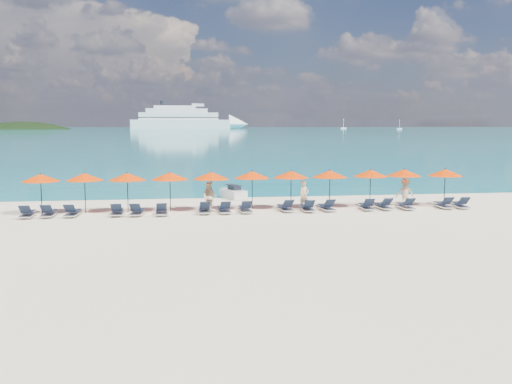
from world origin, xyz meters
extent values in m
plane|color=beige|center=(0.00, 0.00, 0.00)|extent=(1400.00, 1400.00, 0.00)
cube|color=#1FA9B2|center=(0.00, 660.00, 0.01)|extent=(1600.00, 1300.00, 0.01)
ellipsoid|color=black|center=(-150.00, 560.00, -35.00)|extent=(162.00, 126.00, 85.50)
cube|color=silver|center=(3.23, 613.80, 4.93)|extent=(108.86, 21.99, 9.86)
cone|color=silver|center=(68.30, 615.16, 4.93)|extent=(22.14, 22.14, 21.69)
cube|color=silver|center=(1.26, 613.76, 13.81)|extent=(87.11, 18.57, 7.89)
cube|color=silver|center=(-0.71, 613.72, 19.72)|extent=(67.55, 16.19, 4.93)
cube|color=silver|center=(-2.68, 613.68, 23.67)|extent=(45.79, 12.78, 3.45)
cube|color=black|center=(1.26, 613.76, 12.33)|extent=(88.20, 18.79, 0.89)
cube|color=black|center=(1.26, 613.76, 15.78)|extent=(86.02, 18.35, 0.89)
cylinder|color=black|center=(-16.29, 613.39, 27.61)|extent=(4.34, 4.34, 5.42)
cube|color=silver|center=(173.30, 557.85, 0.80)|extent=(6.02, 2.01, 1.61)
cylinder|color=silver|center=(173.30, 557.85, 6.02)|extent=(0.36, 0.36, 10.04)
cube|color=silver|center=(206.63, 488.12, 0.68)|extent=(5.12, 1.71, 1.37)
cylinder|color=silver|center=(206.63, 488.12, 5.12)|extent=(0.31, 0.31, 8.54)
cube|color=silver|center=(-0.59, 9.63, 0.31)|extent=(1.70, 2.67, 0.57)
cube|color=black|center=(-0.53, 9.43, 0.73)|extent=(0.83, 1.16, 0.37)
cylinder|color=black|center=(-0.80, 10.22, 0.89)|extent=(0.56, 0.25, 0.06)
imported|color=#DBB284|center=(2.96, 4.03, 0.83)|extent=(0.71, 0.59, 1.67)
imported|color=#DBB284|center=(-2.51, 3.92, 0.84)|extent=(0.93, 0.71, 1.69)
imported|color=#DBB284|center=(9.20, 4.35, 0.85)|extent=(1.15, 0.63, 1.70)
cylinder|color=black|center=(-11.67, 4.41, 1.10)|extent=(0.05, 0.05, 2.20)
cone|color=#DE3300|center=(-11.67, 4.41, 2.02)|extent=(2.10, 2.10, 0.42)
sphere|color=black|center=(-11.67, 4.41, 2.24)|extent=(0.08, 0.08, 0.08)
cylinder|color=black|center=(-9.37, 4.59, 1.10)|extent=(0.05, 0.05, 2.20)
cone|color=#DE3300|center=(-9.37, 4.59, 2.02)|extent=(2.10, 2.10, 0.42)
sphere|color=black|center=(-9.37, 4.59, 2.24)|extent=(0.08, 0.08, 0.08)
cylinder|color=black|center=(-7.04, 4.38, 1.10)|extent=(0.05, 0.05, 2.20)
cone|color=#DE3300|center=(-7.04, 4.38, 2.02)|extent=(2.10, 2.10, 0.42)
sphere|color=black|center=(-7.04, 4.38, 2.24)|extent=(0.08, 0.08, 0.08)
cylinder|color=black|center=(-4.69, 4.43, 1.10)|extent=(0.05, 0.05, 2.20)
cone|color=#DE3300|center=(-4.69, 4.43, 2.02)|extent=(2.10, 2.10, 0.42)
sphere|color=black|center=(-4.69, 4.43, 2.24)|extent=(0.08, 0.08, 0.08)
cylinder|color=black|center=(-2.37, 4.38, 1.10)|extent=(0.05, 0.05, 2.20)
cone|color=#DE3300|center=(-2.37, 4.38, 2.02)|extent=(2.10, 2.10, 0.42)
sphere|color=black|center=(-2.37, 4.38, 2.24)|extent=(0.08, 0.08, 0.08)
cylinder|color=black|center=(0.00, 4.57, 1.10)|extent=(0.05, 0.05, 2.20)
cone|color=#DE3300|center=(0.00, 4.57, 2.02)|extent=(2.10, 2.10, 0.42)
sphere|color=black|center=(0.00, 4.57, 2.24)|extent=(0.08, 0.08, 0.08)
cylinder|color=black|center=(2.29, 4.53, 1.10)|extent=(0.05, 0.05, 2.20)
cone|color=#DE3300|center=(2.29, 4.53, 2.02)|extent=(2.10, 2.10, 0.42)
sphere|color=black|center=(2.29, 4.53, 2.24)|extent=(0.08, 0.08, 0.08)
cylinder|color=black|center=(4.59, 4.47, 1.10)|extent=(0.05, 0.05, 2.20)
cone|color=#DE3300|center=(4.59, 4.47, 2.02)|extent=(2.10, 2.10, 0.42)
sphere|color=black|center=(4.59, 4.47, 2.24)|extent=(0.08, 0.08, 0.08)
cylinder|color=black|center=(7.12, 4.59, 1.10)|extent=(0.05, 0.05, 2.20)
cone|color=#DE3300|center=(7.12, 4.59, 2.02)|extent=(2.10, 2.10, 0.42)
sphere|color=black|center=(7.12, 4.59, 2.24)|extent=(0.08, 0.08, 0.08)
cylinder|color=black|center=(9.24, 4.66, 1.10)|extent=(0.05, 0.05, 2.20)
cone|color=#DE3300|center=(9.24, 4.66, 2.02)|extent=(2.10, 2.10, 0.42)
sphere|color=black|center=(9.24, 4.66, 2.24)|extent=(0.08, 0.08, 0.08)
cylinder|color=black|center=(11.73, 4.38, 1.10)|extent=(0.05, 0.05, 2.20)
cone|color=#DE3300|center=(11.73, 4.38, 2.02)|extent=(2.10, 2.10, 0.42)
sphere|color=black|center=(11.73, 4.38, 2.24)|extent=(0.08, 0.08, 0.08)
cube|color=silver|center=(-12.17, 3.32, 0.14)|extent=(0.69, 1.72, 0.06)
cube|color=black|center=(-12.18, 3.57, 0.30)|extent=(0.59, 1.12, 0.04)
cube|color=black|center=(-12.15, 2.77, 0.55)|extent=(0.57, 0.56, 0.43)
cube|color=silver|center=(-11.10, 3.43, 0.14)|extent=(0.63, 1.70, 0.06)
cube|color=black|center=(-11.10, 3.68, 0.30)|extent=(0.55, 1.10, 0.04)
cube|color=black|center=(-11.11, 2.88, 0.55)|extent=(0.55, 0.54, 0.43)
cube|color=silver|center=(-9.87, 3.36, 0.14)|extent=(0.76, 1.75, 0.06)
cube|color=black|center=(-9.85, 3.61, 0.30)|extent=(0.64, 1.14, 0.04)
cube|color=black|center=(-9.92, 2.81, 0.55)|extent=(0.59, 0.58, 0.43)
cube|color=silver|center=(-7.53, 3.33, 0.14)|extent=(0.64, 1.71, 0.06)
cube|color=black|center=(-7.54, 3.58, 0.30)|extent=(0.56, 1.11, 0.04)
cube|color=black|center=(-7.53, 2.78, 0.55)|extent=(0.56, 0.54, 0.43)
cube|color=silver|center=(-6.47, 3.22, 0.14)|extent=(0.79, 1.76, 0.06)
cube|color=black|center=(-6.45, 3.47, 0.30)|extent=(0.66, 1.15, 0.04)
cube|color=black|center=(-6.53, 2.68, 0.55)|extent=(0.60, 0.59, 0.43)
cube|color=silver|center=(-5.17, 3.18, 0.14)|extent=(0.69, 1.72, 0.06)
cube|color=black|center=(-5.18, 3.43, 0.30)|extent=(0.59, 1.12, 0.04)
cube|color=black|center=(-5.15, 2.63, 0.55)|extent=(0.57, 0.56, 0.43)
cube|color=silver|center=(-2.82, 3.42, 0.14)|extent=(0.63, 1.70, 0.06)
cube|color=black|center=(-2.82, 3.67, 0.30)|extent=(0.56, 1.10, 0.04)
cube|color=black|center=(-2.83, 2.87, 0.55)|extent=(0.55, 0.54, 0.43)
cube|color=silver|center=(-1.75, 3.35, 0.14)|extent=(0.73, 1.74, 0.06)
cube|color=black|center=(-1.77, 3.59, 0.30)|extent=(0.62, 1.13, 0.04)
cube|color=black|center=(-1.71, 2.80, 0.55)|extent=(0.59, 0.57, 0.43)
cube|color=silver|center=(-0.57, 3.39, 0.14)|extent=(0.67, 1.72, 0.06)
cube|color=black|center=(-0.58, 3.64, 0.30)|extent=(0.59, 1.12, 0.04)
cube|color=black|center=(-0.55, 2.84, 0.55)|extent=(0.57, 0.55, 0.43)
cube|color=silver|center=(1.76, 3.51, 0.14)|extent=(0.79, 1.75, 0.06)
cube|color=black|center=(1.73, 3.76, 0.30)|extent=(0.66, 1.15, 0.04)
cube|color=black|center=(1.81, 2.96, 0.55)|extent=(0.60, 0.59, 0.43)
cube|color=silver|center=(2.97, 3.28, 0.14)|extent=(0.67, 1.72, 0.06)
cube|color=black|center=(2.97, 3.53, 0.30)|extent=(0.58, 1.11, 0.04)
cube|color=black|center=(2.95, 2.73, 0.55)|extent=(0.56, 0.55, 0.43)
cube|color=silver|center=(4.11, 3.37, 0.14)|extent=(0.75, 1.74, 0.06)
cube|color=black|center=(4.09, 3.62, 0.30)|extent=(0.63, 1.14, 0.04)
cube|color=black|center=(4.15, 2.82, 0.55)|extent=(0.59, 0.58, 0.43)
cube|color=silver|center=(6.47, 3.35, 0.14)|extent=(0.74, 1.74, 0.06)
cube|color=black|center=(6.49, 3.60, 0.30)|extent=(0.63, 1.14, 0.04)
cube|color=black|center=(6.43, 2.81, 0.55)|extent=(0.59, 0.57, 0.43)
cube|color=silver|center=(7.52, 3.45, 0.14)|extent=(0.69, 1.72, 0.06)
cube|color=black|center=(7.51, 3.70, 0.30)|extent=(0.59, 1.12, 0.04)
cube|color=black|center=(7.54, 2.90, 0.55)|extent=(0.57, 0.56, 0.43)
cube|color=silver|center=(8.80, 3.28, 0.14)|extent=(0.63, 1.70, 0.06)
cube|color=black|center=(8.80, 3.53, 0.30)|extent=(0.55, 1.10, 0.04)
cube|color=black|center=(8.81, 2.73, 0.55)|extent=(0.55, 0.54, 0.43)
cube|color=silver|center=(11.17, 3.35, 0.14)|extent=(0.65, 1.71, 0.06)
cube|color=black|center=(11.18, 3.60, 0.30)|extent=(0.57, 1.11, 0.04)
cube|color=black|center=(11.16, 2.80, 0.55)|extent=(0.56, 0.55, 0.43)
cube|color=silver|center=(12.16, 3.25, 0.14)|extent=(0.79, 1.75, 0.06)
cube|color=black|center=(12.19, 3.50, 0.30)|extent=(0.66, 1.15, 0.04)
cube|color=black|center=(12.11, 2.70, 0.55)|extent=(0.60, 0.59, 0.43)
camera|label=1|loc=(-4.44, -27.84, 4.91)|focal=40.00mm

